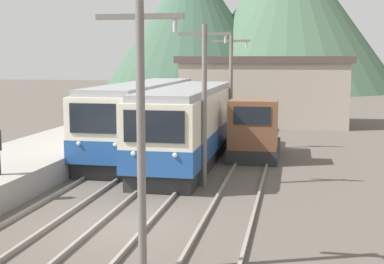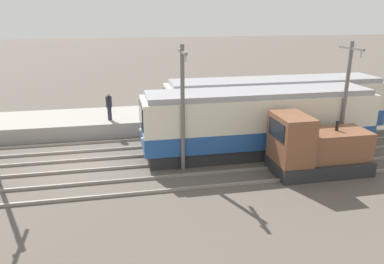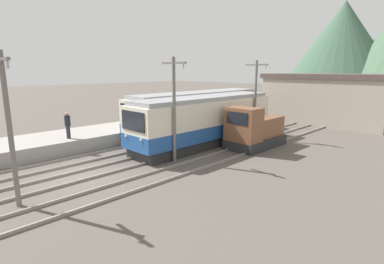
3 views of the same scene
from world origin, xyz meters
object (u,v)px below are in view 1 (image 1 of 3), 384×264
Objects in this scene: shunting_locomotive at (255,134)px; commuter_train_left at (144,121)px; catenary_mast_far at (231,87)px; catenary_mast_mid at (205,99)px; catenary_mast_near at (141,127)px; commuter_train_center at (189,128)px.

commuter_train_left is at bearing 177.00° from shunting_locomotive.
commuter_train_left reaches higher than shunting_locomotive.
catenary_mast_mid is at bearing -90.00° from catenary_mast_far.
catenary_mast_mid is 8.61m from catenary_mast_far.
catenary_mast_mid is (0.00, 8.61, 0.00)m from catenary_mast_near.
catenary_mast_mid reaches higher than commuter_train_center.
commuter_train_center is 4.75m from catenary_mast_far.
commuter_train_left is 3.54m from commuter_train_center.
catenary_mast_far is at bearing 90.00° from catenary_mast_near.
catenary_mast_near is at bearing -83.42° from commuter_train_center.
commuter_train_left is 2.90× the size of shunting_locomotive.
catenary_mast_mid is (4.31, -6.62, 1.71)m from commuter_train_left.
shunting_locomotive is 0.77× the size of catenary_mast_mid.
catenary_mast_near is 1.00× the size of catenary_mast_far.
shunting_locomotive is 6.86m from catenary_mast_mid.
catenary_mast_mid is (-1.49, -6.32, 2.22)m from shunting_locomotive.
catenary_mast_far is at bearing 123.05° from shunting_locomotive.
catenary_mast_near reaches higher than commuter_train_left.
catenary_mast_near is (4.31, -15.23, 1.71)m from commuter_train_left.
catenary_mast_far reaches higher than shunting_locomotive.
commuter_train_center is 2.06× the size of catenary_mast_mid.
commuter_train_left reaches higher than commuter_train_center.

